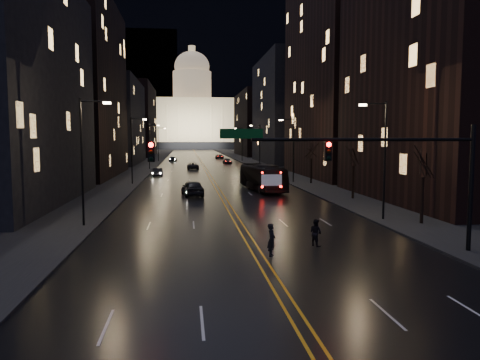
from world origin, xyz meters
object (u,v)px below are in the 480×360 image
object	(u,v)px
receding_car_a	(255,176)
pedestrian_b	(316,233)
bus	(262,177)
oncoming_car_b	(157,172)
traffic_signal	(372,161)
pedestrian_a	(272,240)
oncoming_car_a	(193,188)

from	to	relation	value
receding_car_a	pedestrian_b	world-z (taller)	receding_car_a
bus	oncoming_car_b	bearing A→B (deg)	114.44
traffic_signal	pedestrian_b	xyz separation A→B (m)	(-2.25, 2.57, -4.31)
pedestrian_a	oncoming_car_b	bearing A→B (deg)	29.20
traffic_signal	pedestrian_a	xyz separation A→B (m)	(-5.23, 0.53, -4.22)
oncoming_car_a	receding_car_a	world-z (taller)	oncoming_car_a
traffic_signal	pedestrian_a	world-z (taller)	traffic_signal
oncoming_car_b	pedestrian_b	distance (m)	52.14
oncoming_car_b	pedestrian_a	xyz separation A→B (m)	(9.17, -52.74, 0.18)
receding_car_a	pedestrian_a	distance (m)	42.44
receding_car_a	pedestrian_a	size ratio (longest dim) A/B	2.84
oncoming_car_a	oncoming_car_b	distance (m)	26.78
bus	pedestrian_b	size ratio (longest dim) A/B	7.09
oncoming_car_a	pedestrian_b	world-z (taller)	oncoming_car_a
oncoming_car_b	receding_car_a	xyz separation A→B (m)	(14.46, -10.64, 0.13)
oncoming_car_a	bus	bearing A→B (deg)	-160.97
oncoming_car_b	receding_car_a	world-z (taller)	receding_car_a
traffic_signal	oncoming_car_a	bearing A→B (deg)	108.48
bus	oncoming_car_a	world-z (taller)	bus
traffic_signal	pedestrian_b	distance (m)	5.50
oncoming_car_a	pedestrian_b	xyz separation A→B (m)	(6.79, -24.47, -0.06)
oncoming_car_b	pedestrian_b	xyz separation A→B (m)	(12.15, -50.71, 0.10)
oncoming_car_a	pedestrian_a	xyz separation A→B (m)	(3.80, -26.50, 0.03)
oncoming_car_b	oncoming_car_a	bearing A→B (deg)	93.89
oncoming_car_b	receding_car_a	distance (m)	17.95
pedestrian_a	bus	bearing A→B (deg)	10.91
bus	pedestrian_b	bearing A→B (deg)	-100.58
bus	oncoming_car_b	distance (m)	25.97
oncoming_car_a	pedestrian_b	bearing A→B (deg)	97.78
traffic_signal	oncoming_car_a	world-z (taller)	traffic_signal
bus	receding_car_a	xyz separation A→B (m)	(0.75, 11.40, -0.74)
bus	pedestrian_b	distance (m)	28.73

